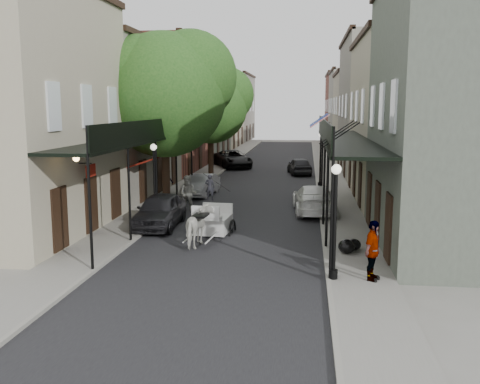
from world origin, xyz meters
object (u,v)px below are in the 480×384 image
(car_left_mid, at_px, (201,185))
(lamppost_right_far, at_px, (320,159))
(car_right_near, at_px, (314,199))
(tree_far, at_px, (215,103))
(car_left_near, at_px, (160,210))
(pedestrian_sidewalk_right, at_px, (373,251))
(horse, at_px, (200,226))
(car_left_far, at_px, (232,159))
(pedestrian_sidewalk_left, at_px, (166,180))
(lamppost_left, at_px, (154,181))
(tree_near, at_px, (172,90))
(lamppost_right_near, at_px, (335,220))
(car_right_far, at_px, (300,166))
(carriage, at_px, (215,208))
(pedestrian_walking, at_px, (188,194))

(car_left_mid, bearing_deg, lamppost_right_far, 34.18)
(car_right_near, bearing_deg, tree_far, -66.41)
(car_left_near, distance_m, car_left_mid, 8.95)
(lamppost_right_far, relative_size, pedestrian_sidewalk_right, 1.91)
(horse, xyz_separation_m, car_left_far, (-2.54, 27.75, -0.04))
(lamppost_right_far, height_order, car_right_near, lamppost_right_far)
(pedestrian_sidewalk_left, relative_size, car_right_near, 0.29)
(car_left_far, bearing_deg, car_left_mid, -113.04)
(pedestrian_sidewalk_left, bearing_deg, horse, 99.53)
(lamppost_left, height_order, lamppost_right_far, same)
(tree_near, height_order, lamppost_right_near, tree_near)
(tree_near, height_order, pedestrian_sidewalk_right, tree_near)
(car_left_mid, bearing_deg, lamppost_left, -88.63)
(tree_near, distance_m, car_right_far, 17.53)
(lamppost_right_near, distance_m, horse, 6.56)
(tree_near, xyz_separation_m, pedestrian_sidewalk_left, (-1.60, 4.26, -5.62))
(tree_near, height_order, car_right_far, tree_near)
(tree_near, height_order, lamppost_right_far, tree_near)
(lamppost_right_far, bearing_deg, tree_near, -136.69)
(carriage, xyz_separation_m, car_left_mid, (-2.57, 9.57, -0.40))
(car_left_far, xyz_separation_m, car_right_near, (7.20, -20.33, -0.04))
(car_left_far, bearing_deg, carriage, -107.47)
(car_right_far, bearing_deg, car_right_near, 84.24)
(pedestrian_sidewalk_left, bearing_deg, lamppost_right_far, -171.35)
(lamppost_right_near, relative_size, pedestrian_sidewalk_left, 2.46)
(lamppost_left, bearing_deg, tree_far, 90.46)
(horse, distance_m, car_left_near, 4.07)
(lamppost_left, xyz_separation_m, car_left_mid, (0.67, 8.00, -1.38))
(tree_near, bearing_deg, car_left_far, 88.24)
(car_right_far, bearing_deg, pedestrian_sidewalk_right, 86.33)
(lamppost_right_near, distance_m, carriage, 8.18)
(carriage, relative_size, car_right_near, 0.54)
(car_left_far, bearing_deg, car_right_near, -94.18)
(pedestrian_walking, relative_size, car_right_far, 0.47)
(car_right_near, bearing_deg, pedestrian_sidewalk_right, 94.39)
(pedestrian_sidewalk_right, height_order, car_left_mid, pedestrian_sidewalk_right)
(lamppost_left, distance_m, horse, 5.27)
(lamppost_right_near, height_order, car_left_far, lamppost_right_near)
(pedestrian_walking, xyz_separation_m, pedestrian_sidewalk_left, (-2.76, 5.78, -0.11))
(lamppost_right_near, distance_m, pedestrian_walking, 12.87)
(tree_far, relative_size, lamppost_left, 2.32)
(car_left_mid, relative_size, car_left_far, 0.72)
(car_left_near, relative_size, car_right_near, 0.90)
(tree_far, height_order, car_left_near, tree_far)
(pedestrian_walking, height_order, car_left_near, pedestrian_walking)
(horse, height_order, car_right_near, horse)
(tree_far, height_order, pedestrian_sidewalk_right, tree_far)
(car_right_near, bearing_deg, lamppost_right_near, 88.33)
(pedestrian_walking, relative_size, car_left_far, 0.35)
(tree_far, bearing_deg, horse, -81.87)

